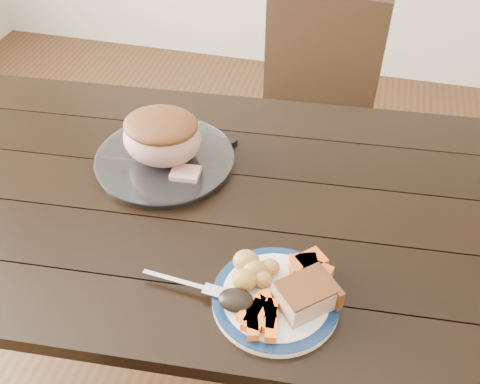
% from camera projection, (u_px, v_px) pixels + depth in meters
% --- Properties ---
extents(ground, '(4.00, 4.00, 0.00)m').
position_uv_depth(ground, '(218.00, 358.00, 1.80)').
color(ground, '#472B16').
rests_on(ground, ground).
extents(dining_table, '(1.67, 1.03, 0.75)m').
position_uv_depth(dining_table, '(211.00, 223.00, 1.36)').
color(dining_table, black).
rests_on(dining_table, ground).
extents(chair_far, '(0.46, 0.47, 0.93)m').
position_uv_depth(chair_far, '(310.00, 114.00, 1.95)').
color(chair_far, black).
rests_on(chair_far, ground).
extents(dinner_plate, '(0.26, 0.26, 0.02)m').
position_uv_depth(dinner_plate, '(276.00, 299.00, 1.06)').
color(dinner_plate, white).
rests_on(dinner_plate, dining_table).
extents(plate_rim, '(0.26, 0.26, 0.02)m').
position_uv_depth(plate_rim, '(276.00, 296.00, 1.06)').
color(plate_rim, '#0E2247').
rests_on(plate_rim, dinner_plate).
extents(serving_platter, '(0.35, 0.35, 0.02)m').
position_uv_depth(serving_platter, '(165.00, 161.00, 1.38)').
color(serving_platter, white).
rests_on(serving_platter, dining_table).
extents(pork_slice, '(0.13, 0.13, 0.05)m').
position_uv_depth(pork_slice, '(305.00, 295.00, 1.03)').
color(pork_slice, tan).
rests_on(pork_slice, dinner_plate).
extents(roasted_potatoes, '(0.10, 0.09, 0.05)m').
position_uv_depth(roasted_potatoes, '(252.00, 270.00, 1.07)').
color(roasted_potatoes, gold).
rests_on(roasted_potatoes, dinner_plate).
extents(carrot_batons, '(0.08, 0.11, 0.02)m').
position_uv_depth(carrot_batons, '(261.00, 316.00, 1.01)').
color(carrot_batons, orange).
rests_on(carrot_batons, dinner_plate).
extents(pumpkin_wedges, '(0.09, 0.09, 0.04)m').
position_uv_depth(pumpkin_wedges, '(310.00, 269.00, 1.08)').
color(pumpkin_wedges, orange).
rests_on(pumpkin_wedges, dinner_plate).
extents(dark_mushroom, '(0.07, 0.05, 0.03)m').
position_uv_depth(dark_mushroom, '(236.00, 300.00, 1.03)').
color(dark_mushroom, black).
rests_on(dark_mushroom, dinner_plate).
extents(fork, '(0.18, 0.03, 0.00)m').
position_uv_depth(fork, '(190.00, 285.00, 1.07)').
color(fork, silver).
rests_on(fork, dinner_plate).
extents(roast_joint, '(0.20, 0.17, 0.13)m').
position_uv_depth(roast_joint, '(162.00, 138.00, 1.33)').
color(roast_joint, tan).
rests_on(roast_joint, serving_platter).
extents(cut_slice, '(0.07, 0.06, 0.02)m').
position_uv_depth(cut_slice, '(185.00, 174.00, 1.32)').
color(cut_slice, tan).
rests_on(cut_slice, serving_platter).
extents(carving_knife, '(0.31, 0.11, 0.01)m').
position_uv_depth(carving_knife, '(205.00, 133.00, 1.47)').
color(carving_knife, silver).
rests_on(carving_knife, dining_table).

